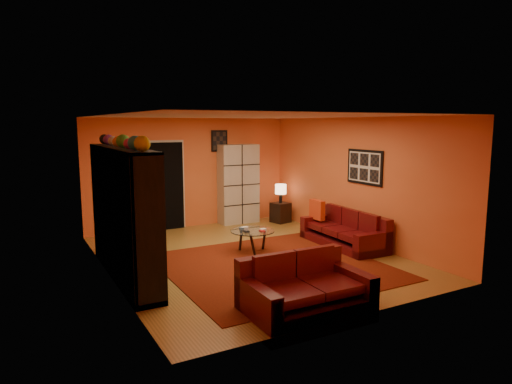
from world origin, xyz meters
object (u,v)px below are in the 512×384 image
coffee_table (252,233)px  side_table (281,212)px  bowl_chair (145,243)px  table_lamp (281,190)px  entertainment_unit (123,213)px  tv (128,216)px  sofa (346,231)px  loveseat (303,287)px  storage_cabinet (238,184)px

coffee_table → side_table: side_table is taller
bowl_chair → table_lamp: table_lamp is taller
entertainment_unit → tv: bearing=-62.4°
tv → bowl_chair: tv is taller
entertainment_unit → tv: entertainment_unit is taller
tv → sofa: tv is taller
loveseat → coffee_table: size_ratio=1.97×
entertainment_unit → tv: (0.05, -0.10, -0.04)m
entertainment_unit → coffee_table: size_ratio=3.53×
coffee_table → bowl_chair: bearing=163.4°
coffee_table → table_lamp: (1.91, 2.05, 0.44)m
entertainment_unit → bowl_chair: entertainment_unit is taller
tv → side_table: tv is taller
loveseat → side_table: 5.39m
storage_cabinet → side_table: storage_cabinet is taller
entertainment_unit → side_table: (4.39, 2.32, -0.80)m
loveseat → coffee_table: bearing=-13.2°
entertainment_unit → table_lamp: size_ratio=6.42×
bowl_chair → coffee_table: bearing=-16.6°
entertainment_unit → bowl_chair: size_ratio=4.34×
side_table → bowl_chair: bearing=-159.0°
sofa → side_table: (-0.01, 2.52, -0.04)m
storage_cabinet → bowl_chair: (-2.90, -1.96, -0.68)m
side_table → table_lamp: (0.00, 0.00, 0.58)m
loveseat → coffee_table: loveseat is taller
entertainment_unit → sofa: bearing=-2.7°
side_table → coffee_table: bearing=-132.9°
loveseat → coffee_table: (0.67, 2.68, 0.10)m
coffee_table → side_table: (1.91, 2.05, -0.13)m
loveseat → storage_cabinet: storage_cabinet is taller
coffee_table → tv: bearing=-171.6°
tv → sofa: (4.36, -0.11, -0.72)m
bowl_chair → table_lamp: bearing=21.0°
sofa → loveseat: (-2.59, -2.21, -0.01)m
storage_cabinet → table_lamp: (0.95, -0.48, -0.15)m
storage_cabinet → table_lamp: storage_cabinet is taller
tv → coffee_table: 2.54m
tv → side_table: size_ratio=2.03×
loveseat → bowl_chair: size_ratio=2.43×
loveseat → sofa: bearing=-48.8°
entertainment_unit → storage_cabinet: 4.44m
sofa → side_table: size_ratio=4.02×
coffee_table → table_lamp: 2.84m
tv → bowl_chair: (0.50, 0.94, -0.71)m
side_table → loveseat: bearing=-118.6°
tv → storage_cabinet: storage_cabinet is taller
bowl_chair → table_lamp: 4.15m
side_table → table_lamp: bearing=0.0°
sofa → loveseat: same height
storage_cabinet → bowl_chair: storage_cabinet is taller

